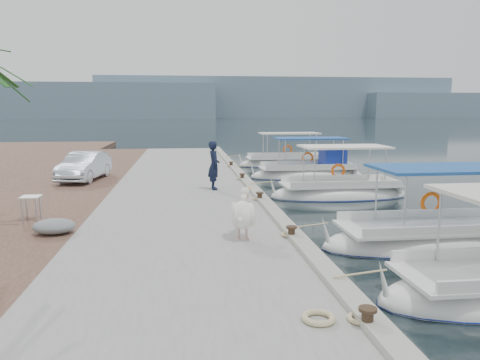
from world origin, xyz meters
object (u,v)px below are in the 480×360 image
(fishing_caique_b, at_px, (440,241))
(fisherman, at_px, (214,165))
(fishing_caique_d, at_px, (309,174))
(fishing_caique_e, at_px, (287,164))
(fishing_caique_c, at_px, (339,194))
(parked_car, at_px, (84,166))
(pelican, at_px, (243,213))

(fishing_caique_b, height_order, fisherman, fisherman)
(fishing_caique_d, bearing_deg, fisherman, -132.64)
(fishing_caique_b, xyz_separation_m, fisherman, (-5.85, 7.17, 1.38))
(fishing_caique_d, relative_size, fishing_caique_e, 0.99)
(fishing_caique_d, xyz_separation_m, fishing_caique_e, (-0.06, 5.46, -0.07))
(fishing_caique_c, xyz_separation_m, parked_car, (-11.32, 3.01, 1.03))
(fishing_caique_d, distance_m, fishing_caique_e, 5.46)
(fishing_caique_b, xyz_separation_m, pelican, (-5.61, -0.33, 1.03))
(fishing_caique_b, relative_size, fishing_caique_d, 1.06)
(fishing_caique_e, relative_size, pelican, 4.00)
(pelican, xyz_separation_m, fisherman, (-0.24, 7.50, 0.35))
(fisherman, bearing_deg, fishing_caique_e, -32.01)
(fishing_caique_c, height_order, fishing_caique_e, same)
(pelican, relative_size, parked_car, 0.41)
(pelican, distance_m, parked_car, 12.42)
(fisherman, bearing_deg, pelican, 175.70)
(fishing_caique_c, distance_m, fishing_caique_e, 11.39)
(fisherman, bearing_deg, fishing_caique_c, -92.79)
(parked_car, bearing_deg, fishing_caique_b, -32.81)
(fishing_caique_b, xyz_separation_m, fishing_caique_c, (-0.37, 7.49, 0.00))
(fishing_caique_c, bearing_deg, fishing_caique_e, 88.95)
(parked_car, bearing_deg, fishing_caique_d, 23.24)
(fishing_caique_b, bearing_deg, pelican, -176.68)
(parked_car, bearing_deg, fishing_caique_c, -5.77)
(fishing_caique_c, height_order, fisherman, fisherman)
(fishing_caique_c, xyz_separation_m, fisherman, (-5.48, -0.32, 1.38))
(fishing_caique_b, bearing_deg, parked_car, 138.05)
(pelican, distance_m, fisherman, 7.51)
(fishing_caique_e, bearing_deg, parked_car, -144.01)
(parked_car, bearing_deg, fisherman, -20.55)
(fishing_caique_d, xyz_separation_m, fisherman, (-5.74, -6.24, 1.30))
(fishing_caique_e, relative_size, parked_car, 1.65)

